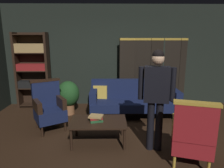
% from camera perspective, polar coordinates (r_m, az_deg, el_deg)
% --- Properties ---
extents(ground_plane, '(10.00, 10.00, 0.00)m').
position_cam_1_polar(ground_plane, '(3.71, 0.24, -17.28)').
color(ground_plane, black).
extents(back_wall, '(7.20, 0.10, 2.80)m').
position_cam_1_polar(back_wall, '(5.68, -0.31, 8.07)').
color(back_wall, black).
rests_on(back_wall, ground_plane).
extents(folding_screen, '(2.13, 0.40, 1.90)m').
position_cam_1_polar(folding_screen, '(5.76, 12.70, 3.68)').
color(folding_screen, black).
rests_on(folding_screen, ground_plane).
extents(bookshelf, '(0.90, 0.32, 2.05)m').
position_cam_1_polar(bookshelf, '(5.84, -21.92, 4.20)').
color(bookshelf, black).
rests_on(bookshelf, ground_plane).
extents(velvet_couch, '(2.12, 0.78, 0.88)m').
position_cam_1_polar(velvet_couch, '(4.91, 6.31, -4.01)').
color(velvet_couch, black).
rests_on(velvet_couch, ground_plane).
extents(coffee_table, '(1.00, 0.64, 0.42)m').
position_cam_1_polar(coffee_table, '(3.64, -3.93, -11.31)').
color(coffee_table, black).
rests_on(coffee_table, ground_plane).
extents(armchair_gilt_accent, '(0.73, 0.72, 1.04)m').
position_cam_1_polar(armchair_gilt_accent, '(3.21, 22.17, -13.37)').
color(armchair_gilt_accent, '#B78E33').
rests_on(armchair_gilt_accent, ground_plane).
extents(armchair_wing_left, '(0.79, 0.79, 1.04)m').
position_cam_1_polar(armchair_wing_left, '(4.34, -17.80, -6.26)').
color(armchair_wing_left, black).
rests_on(armchair_wing_left, ground_plane).
extents(standing_figure, '(0.58, 0.28, 1.70)m').
position_cam_1_polar(standing_figure, '(3.28, 12.69, -2.21)').
color(standing_figure, black).
rests_on(standing_figure, ground_plane).
extents(potted_plant, '(0.56, 0.56, 0.85)m').
position_cam_1_polar(potted_plant, '(5.08, -12.54, -3.18)').
color(potted_plant, brown).
rests_on(potted_plant, ground_plane).
extents(book_green_cloth, '(0.26, 0.24, 0.04)m').
position_cam_1_polar(book_green_cloth, '(3.62, -4.64, -10.28)').
color(book_green_cloth, '#1E4C28').
rests_on(book_green_cloth, coffee_table).
extents(book_red_leather, '(0.25, 0.21, 0.03)m').
position_cam_1_polar(book_red_leather, '(3.61, -4.65, -9.75)').
color(book_red_leather, maroon).
rests_on(book_red_leather, book_green_cloth).
extents(book_tan_leather, '(0.27, 0.24, 0.03)m').
position_cam_1_polar(book_tan_leather, '(3.60, -4.65, -9.28)').
color(book_tan_leather, '#9E7A47').
rests_on(book_tan_leather, book_red_leather).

